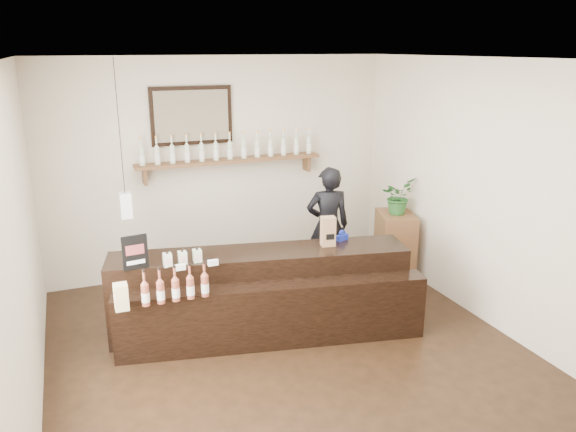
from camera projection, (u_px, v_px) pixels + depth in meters
The scene contains 10 objects.
ground at pixel (292, 357), 5.47m from camera, with size 5.00×5.00×0.00m, color black.
room_shell at pixel (293, 187), 4.97m from camera, with size 5.00×5.00×5.00m.
back_wall_decor at pixel (211, 142), 7.02m from camera, with size 2.66×0.96×1.69m.
counter at pixel (263, 296), 5.84m from camera, with size 3.14×1.42×1.01m.
promo_sign at pixel (135, 252), 5.30m from camera, with size 0.24×0.05×0.34m.
paper_bag at pixel (328, 231), 5.93m from camera, with size 0.16×0.13×0.32m.
tape_dispenser at pixel (342, 236), 6.13m from camera, with size 0.15×0.09×0.12m.
side_cabinet at pixel (395, 245), 7.28m from camera, with size 0.59×0.69×0.86m.
potted_plant at pixel (398, 196), 7.09m from camera, with size 0.41×0.36×0.46m, color #245A24.
shopkeeper at pixel (328, 218), 6.99m from camera, with size 0.62×0.41×1.70m, color black.
Camera 1 is at (-1.83, -4.48, 2.90)m, focal length 35.00 mm.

